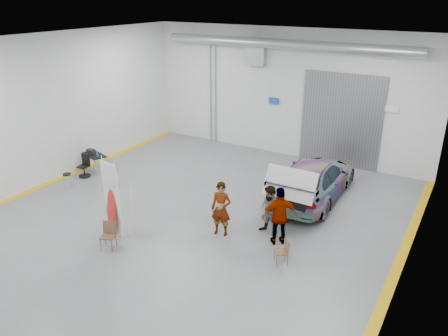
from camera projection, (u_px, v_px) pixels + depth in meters
The scene contains 13 objects.
ground at pixel (188, 221), 15.28m from camera, with size 16.00×16.00×0.00m, color slate.
room_shell at pixel (226, 94), 15.39m from camera, with size 14.02×16.18×6.01m.
sedan_car at pixel (314, 179), 16.73m from camera, with size 2.17×5.32×1.54m, color white.
person_a at pixel (221, 209), 14.10m from camera, with size 0.67×0.44×1.84m, color brown.
person_b at pixel (270, 211), 14.11m from camera, with size 0.84×0.64×1.71m, color #456B80.
person_c at pixel (280, 216), 13.55m from camera, with size 1.12×0.46×1.94m, color #A15435.
surfboard_display at pixel (112, 206), 13.86m from camera, with size 0.77×0.29×2.75m.
folding_chair_near at pixel (109, 241), 13.51m from camera, with size 0.54×0.57×0.87m.
folding_chair_far at pixel (281, 256), 12.78m from camera, with size 0.51×0.60×0.78m.
shop_stool at pixel (68, 181), 17.61m from camera, with size 0.34×0.34×0.67m.
work_table at pixel (93, 154), 19.27m from camera, with size 1.36×0.97×1.01m.
office_chair at pixel (85, 167), 18.79m from camera, with size 0.51×0.52×0.96m.
trunk_lid at pixel (290, 182), 14.52m from camera, with size 1.80×1.09×0.04m, color silver.
Camera 1 is at (8.01, -10.89, 7.45)m, focal length 35.00 mm.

